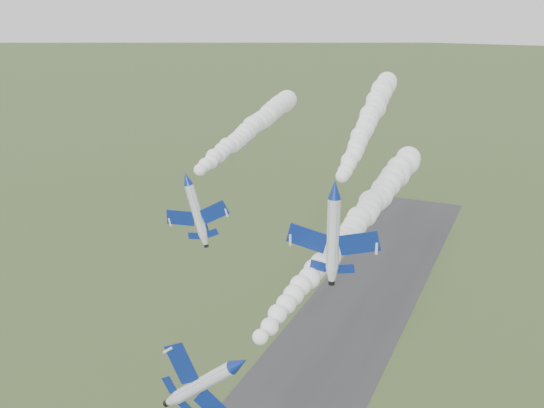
{
  "coord_description": "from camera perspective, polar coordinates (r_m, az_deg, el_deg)",
  "views": [
    {
      "loc": [
        33.58,
        -49.55,
        68.48
      ],
      "look_at": [
        3.05,
        18.15,
        43.27
      ],
      "focal_mm": 40.0,
      "sensor_mm": 36.0,
      "label": 1
    }
  ],
  "objects": [
    {
      "name": "jet_pair_right",
      "position": [
        75.21,
        5.91,
        1.38
      ],
      "size": [
        12.05,
        14.25,
        3.5
      ],
      "rotation": [
        0.0,
        -0.0,
        0.16
      ],
      "color": "silver"
    },
    {
      "name": "jet_lead",
      "position": [
        64.47,
        -3.11,
        -14.8
      ],
      "size": [
        7.0,
        13.07,
        8.46
      ],
      "rotation": [
        0.0,
        0.89,
        0.05
      ],
      "color": "silver"
    },
    {
      "name": "jet_pair_left",
      "position": [
        84.55,
        -8.05,
        2.41
      ],
      "size": [
        9.34,
        11.36,
        3.41
      ],
      "rotation": [
        0.0,
        -0.25,
        0.17
      ],
      "color": "silver"
    },
    {
      "name": "smoke_trail_jet_pair_left",
      "position": [
        116.24,
        -1.72,
        7.37
      ],
      "size": [
        15.43,
        63.56,
        4.61
      ],
      "primitive_type": null,
      "rotation": [
        0.0,
        0.0,
        0.17
      ],
      "color": "white"
    },
    {
      "name": "smoke_trail_jet_lead",
      "position": [
        97.11,
        8.0,
        -1.65
      ],
      "size": [
        8.71,
        73.99,
        5.15
      ],
      "primitive_type": null,
      "rotation": [
        0.0,
        0.0,
        0.05
      ],
      "color": "white"
    },
    {
      "name": "smoke_trail_jet_pair_right",
      "position": [
        111.24,
        9.2,
        8.04
      ],
      "size": [
        15.16,
        67.5,
        4.58
      ],
      "primitive_type": null,
      "rotation": [
        0.0,
        0.0,
        0.16
      ],
      "color": "white"
    }
  ]
}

